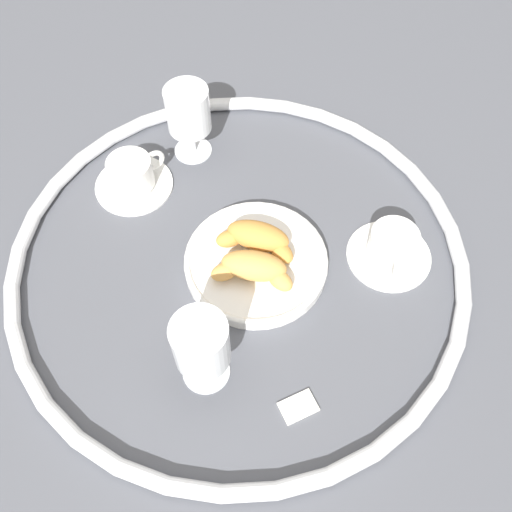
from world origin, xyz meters
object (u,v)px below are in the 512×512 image
(juice_glass_left, at_px, (189,111))
(coffee_cup_far, at_px, (132,176))
(coffee_cup_near, at_px, (392,248))
(sugar_packet, at_px, (302,405))
(pastry_plate, at_px, (256,262))
(croissant_large, at_px, (257,238))
(juice_glass_right, at_px, (201,345))
(croissant_small, at_px, (254,268))

(juice_glass_left, bearing_deg, coffee_cup_far, 20.03)
(coffee_cup_near, relative_size, juice_glass_left, 0.97)
(sugar_packet, bearing_deg, pastry_plate, -99.71)
(croissant_large, bearing_deg, juice_glass_right, 50.11)
(sugar_packet, bearing_deg, coffee_cup_near, -146.83)
(pastry_plate, bearing_deg, juice_glass_left, -85.54)
(croissant_small, bearing_deg, pastry_plate, -116.87)
(coffee_cup_near, bearing_deg, juice_glass_right, 14.35)
(croissant_small, xyz_separation_m, coffee_cup_far, (0.13, -0.26, -0.02))
(croissant_large, relative_size, coffee_cup_near, 0.87)
(sugar_packet, bearing_deg, croissant_large, -101.60)
(juice_glass_left, bearing_deg, coffee_cup_near, 124.63)
(croissant_large, height_order, juice_glass_left, juice_glass_left)
(sugar_packet, bearing_deg, juice_glass_left, -94.87)
(croissant_small, distance_m, coffee_cup_far, 0.29)
(coffee_cup_near, relative_size, sugar_packet, 2.72)
(croissant_large, bearing_deg, coffee_cup_near, 158.05)
(juice_glass_right, bearing_deg, croissant_small, -134.56)
(coffee_cup_near, height_order, coffee_cup_far, same)
(coffee_cup_near, height_order, sugar_packet, coffee_cup_near)
(pastry_plate, height_order, coffee_cup_far, coffee_cup_far)
(pastry_plate, height_order, croissant_large, croissant_large)
(croissant_large, xyz_separation_m, sugar_packet, (0.03, 0.26, -0.04))
(croissant_small, height_order, coffee_cup_near, croissant_small)
(coffee_cup_near, bearing_deg, sugar_packet, 38.33)
(croissant_large, distance_m, coffee_cup_near, 0.21)
(juice_glass_left, xyz_separation_m, juice_glass_right, (0.11, 0.42, -0.00))
(coffee_cup_far, relative_size, juice_glass_right, 0.97)
(croissant_large, relative_size, sugar_packet, 2.38)
(croissant_small, bearing_deg, juice_glass_right, 45.44)
(croissant_small, relative_size, juice_glass_right, 0.87)
(pastry_plate, distance_m, coffee_cup_far, 0.27)
(croissant_small, xyz_separation_m, juice_glass_right, (0.11, 0.12, 0.05))
(pastry_plate, relative_size, juice_glass_left, 1.62)
(juice_glass_right, bearing_deg, sugar_packet, 139.46)
(coffee_cup_near, height_order, juice_glass_left, juice_glass_left)
(coffee_cup_far, distance_m, juice_glass_left, 0.15)
(pastry_plate, distance_m, sugar_packet, 0.24)
(croissant_large, height_order, coffee_cup_far, croissant_large)
(croissant_large, bearing_deg, croissant_small, 63.92)
(croissant_small, relative_size, sugar_packet, 2.43)
(coffee_cup_far, height_order, juice_glass_left, juice_glass_left)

